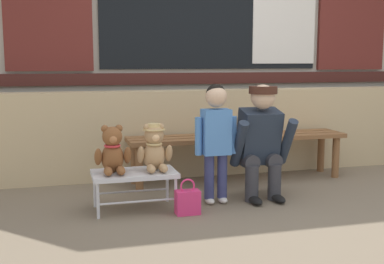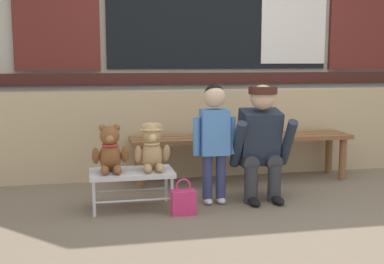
% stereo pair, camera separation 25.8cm
% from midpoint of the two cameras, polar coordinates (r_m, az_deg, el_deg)
% --- Properties ---
extents(ground_plane, '(60.00, 60.00, 0.00)m').
position_cam_midpoint_polar(ground_plane, '(3.83, 8.74, -9.20)').
color(ground_plane, '#756651').
extents(brick_low_wall, '(7.04, 0.25, 0.85)m').
position_cam_midpoint_polar(brick_low_wall, '(5.04, 2.24, 0.07)').
color(brick_low_wall, tan).
rests_on(brick_low_wall, ground).
extents(wooden_bench_long, '(2.10, 0.40, 0.44)m').
position_cam_midpoint_polar(wooden_bench_long, '(4.71, 3.74, -1.16)').
color(wooden_bench_long, brown).
rests_on(wooden_bench_long, ground).
extents(small_display_bench, '(0.64, 0.36, 0.30)m').
position_cam_midpoint_polar(small_display_bench, '(3.84, -8.58, -5.02)').
color(small_display_bench, silver).
rests_on(small_display_bench, ground).
extents(teddy_bear_plain, '(0.28, 0.26, 0.36)m').
position_cam_midpoint_polar(teddy_bear_plain, '(3.79, -11.06, -2.22)').
color(teddy_bear_plain, brown).
rests_on(teddy_bear_plain, small_display_bench).
extents(teddy_bear_with_hat, '(0.28, 0.27, 0.36)m').
position_cam_midpoint_polar(teddy_bear_with_hat, '(3.82, -6.27, -1.88)').
color(teddy_bear_with_hat, tan).
rests_on(teddy_bear_with_hat, small_display_bench).
extents(child_standing, '(0.35, 0.18, 0.96)m').
position_cam_midpoint_polar(child_standing, '(3.92, 0.90, 0.19)').
color(child_standing, navy).
rests_on(child_standing, ground).
extents(adult_crouching, '(0.50, 0.49, 0.95)m').
position_cam_midpoint_polar(adult_crouching, '(4.10, 6.17, -1.07)').
color(adult_crouching, '#333338').
rests_on(adult_crouching, ground).
extents(handbag_on_ground, '(0.18, 0.11, 0.27)m').
position_cam_midpoint_polar(handbag_on_ground, '(3.73, -2.51, -8.01)').
color(handbag_on_ground, '#E53370').
rests_on(handbag_on_ground, ground).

